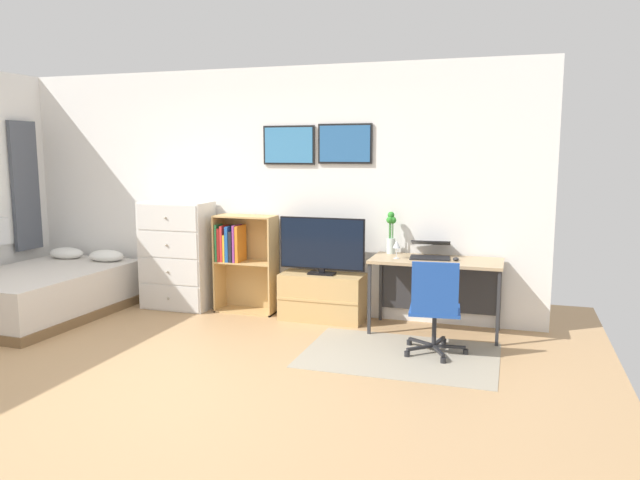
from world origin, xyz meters
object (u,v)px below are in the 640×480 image
office_chair (435,305)px  wine_glass (397,245)px  bookshelf (241,256)px  bed (44,292)px  bamboo_vase (391,234)px  tv_stand (322,297)px  television (322,246)px  laptop (430,251)px  dresser (177,255)px  desk (437,271)px  computer_mouse (456,259)px

office_chair → wine_glass: size_ratio=4.78×
bookshelf → wine_glass: 1.83m
bed → bamboo_vase: bearing=14.9°
tv_stand → bamboo_vase: size_ratio=2.04×
television → office_chair: bearing=-31.7°
bookshelf → laptop: (2.11, -0.04, 0.17)m
dresser → bamboo_vase: bearing=3.0°
bed → laptop: laptop is taller
bed → desk: 4.26m
bed → bookshelf: (1.99, 0.83, 0.37)m
laptop → computer_mouse: (0.26, -0.12, -0.05)m
wine_glass → computer_mouse: bearing=6.0°
desk → computer_mouse: bearing=-25.2°
bookshelf → tv_stand: 1.05m
dresser → desk: size_ratio=0.96×
bamboo_vase → laptop: bearing=-13.7°
computer_mouse → television: bearing=176.6°
computer_mouse → bed: bearing=-171.3°
dresser → wine_glass: dresser is taller
laptop → bamboo_vase: bamboo_vase is taller
dresser → office_chair: dresser is taller
tv_stand → wine_glass: bearing=-11.4°
bookshelf → television: bearing=-4.5°
office_chair → laptop: laptop is taller
wine_glass → office_chair: bearing=-54.4°
desk → laptop: laptop is taller
computer_mouse → office_chair: bearing=-98.5°
bed → bamboo_vase: (3.68, 0.89, 0.69)m
bamboo_vase → dresser: bearing=-177.0°
dresser → television: (1.74, -0.01, 0.19)m
desk → office_chair: (0.08, -0.80, -0.15)m
computer_mouse → desk: bearing=154.8°
television → wine_glass: television is taller
bed → tv_stand: bearing=15.9°
bookshelf → tv_stand: (0.98, -0.06, -0.38)m
dresser → television: size_ratio=1.32×
tv_stand → television: television is taller
dresser → tv_stand: dresser is taller
bookshelf → wine_glass: (1.80, -0.22, 0.24)m
dresser → bookshelf: bearing=5.3°
office_chair → computer_mouse: size_ratio=8.27×
bed → dresser: dresser is taller
dresser → tv_stand: size_ratio=1.38×
desk → wine_glass: size_ratio=7.09×
tv_stand → laptop: 1.26m
dresser → bamboo_vase: size_ratio=2.82×
desk → laptop: 0.22m
dresser → computer_mouse: bearing=-1.7°
laptop → tv_stand: bearing=174.9°
wine_glass → tv_stand: bearing=168.6°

